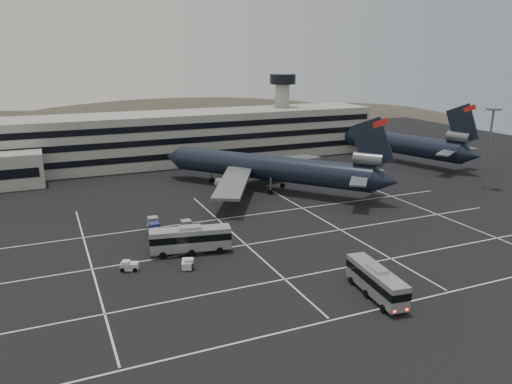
# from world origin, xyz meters

# --- Properties ---
(ground) EXTENTS (260.00, 260.00, 0.00)m
(ground) POSITION_xyz_m (0.00, 0.00, 0.00)
(ground) COLOR black
(ground) RESTS_ON ground
(lane_markings) EXTENTS (90.00, 55.62, 0.01)m
(lane_markings) POSITION_xyz_m (0.95, 0.72, 0.01)
(lane_markings) COLOR silver
(lane_markings) RESTS_ON ground
(terminal) EXTENTS (125.00, 26.00, 24.00)m
(terminal) POSITION_xyz_m (-2.95, 71.14, 6.93)
(terminal) COLOR gray
(terminal) RESTS_ON ground
(hills) EXTENTS (352.00, 180.00, 44.00)m
(hills) POSITION_xyz_m (17.99, 170.00, -12.07)
(hills) COLOR #38332B
(hills) RESTS_ON ground
(lightpole_right) EXTENTS (2.40, 2.40, 18.28)m
(lightpole_right) POSITION_xyz_m (58.00, 15.00, 11.82)
(lightpole_right) COLOR slate
(lightpole_right) RESTS_ON ground
(trijet_main) EXTENTS (41.24, 48.01, 18.08)m
(trijet_main) POSITION_xyz_m (11.95, 32.94, 5.25)
(trijet_main) COLOR black
(trijet_main) RESTS_ON ground
(trijet_far) EXTENTS (24.58, 56.67, 18.08)m
(trijet_far) POSITION_xyz_m (57.74, 50.38, 5.43)
(trijet_far) COLOR black
(trijet_far) RESTS_ON ground
(bus_near) EXTENTS (3.88, 11.70, 4.05)m
(bus_near) POSITION_xyz_m (2.45, -19.02, 2.22)
(bus_near) COLOR #9FA2A7
(bus_near) RESTS_ON ground
(bus_far) EXTENTS (12.80, 5.14, 4.41)m
(bus_far) POSITION_xyz_m (-15.22, 4.24, 2.41)
(bus_far) COLOR #9FA2A7
(bus_far) RESTS_ON ground
(tug_a) EXTENTS (2.20, 2.82, 1.61)m
(tug_a) POSITION_xyz_m (-17.34, -1.09, 0.71)
(tug_a) COLOR beige
(tug_a) RESTS_ON ground
(tug_b) EXTENTS (2.84, 2.33, 1.59)m
(tug_b) POSITION_xyz_m (-24.98, 1.48, 0.71)
(tug_b) COLOR beige
(tug_b) RESTS_ON ground
(uld_cluster) EXTENTS (9.39, 16.58, 2.03)m
(uld_cluster) POSITION_xyz_m (-16.81, 10.54, 0.99)
(uld_cluster) COLOR #2D2D30
(uld_cluster) RESTS_ON ground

